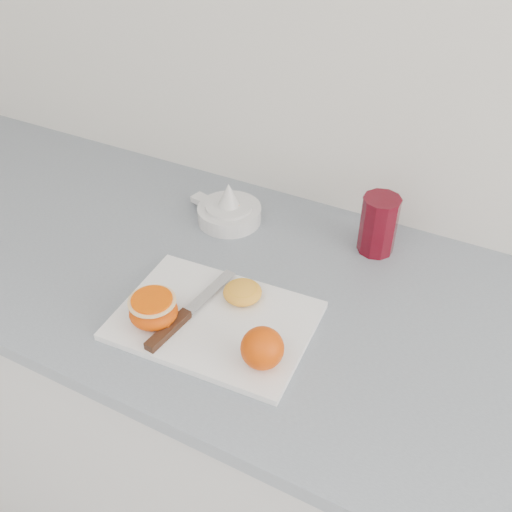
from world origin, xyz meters
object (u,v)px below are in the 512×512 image
object	(u,v)px
half_orange	(153,310)
cutting_board	(215,320)
citrus_juicer	(229,210)
red_tumbler	(378,227)
counter	(248,426)

from	to	relation	value
half_orange	cutting_board	bearing A→B (deg)	31.75
citrus_juicer	half_orange	bearing A→B (deg)	-82.34
half_orange	red_tumbler	distance (m)	0.45
citrus_juicer	red_tumbler	world-z (taller)	red_tumbler
half_orange	red_tumbler	bearing A→B (deg)	55.11
cutting_board	citrus_juicer	size ratio (longest dim) A/B	1.91
half_orange	citrus_juicer	xyz separation A→B (m)	(-0.04, 0.32, -0.01)
counter	half_orange	xyz separation A→B (m)	(-0.08, -0.17, 0.48)
red_tumbler	cutting_board	bearing A→B (deg)	-118.72
counter	cutting_board	world-z (taller)	cutting_board
counter	citrus_juicer	world-z (taller)	citrus_juicer
counter	half_orange	distance (m)	0.52
red_tumbler	half_orange	bearing A→B (deg)	-124.89
counter	red_tumbler	bearing A→B (deg)	47.94
counter	red_tumbler	world-z (taller)	red_tumbler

